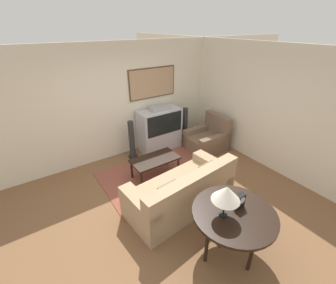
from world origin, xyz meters
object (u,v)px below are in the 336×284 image
mantel_clock (239,201)px  speaker_tower_left (132,141)px  tv (160,129)px  armchair (207,139)px  coffee_table (155,160)px  console_table (234,216)px  couch (182,192)px  table_lamp (226,194)px  speaker_tower_right (185,126)px

mantel_clock → speaker_tower_left: 3.17m
tv → mantel_clock: bearing=-102.3°
tv → armchair: size_ratio=1.23×
coffee_table → console_table: bearing=-91.5°
mantel_clock → couch: bearing=98.2°
speaker_tower_left → table_lamp: bearing=-93.1°
armchair → speaker_tower_right: (-0.20, 0.72, 0.18)m
armchair → tv: bearing=-123.9°
armchair → table_lamp: bearing=-37.5°
coffee_table → armchair: bearing=8.9°
tv → mantel_clock: tv is taller
mantel_clock → speaker_tower_right: (1.51, 3.14, -0.40)m
couch → speaker_tower_right: 2.66m
console_table → mantel_clock: size_ratio=5.62×
console_table → speaker_tower_left: bearing=90.0°
armchair → coffee_table: 1.82m
couch → table_lamp: bearing=77.0°
armchair → mantel_clock: bearing=-33.0°
couch → speaker_tower_right: bearing=-134.1°
coffee_table → tv: bearing=53.4°
console_table → armchair: bearing=53.2°
armchair → mantel_clock: size_ratio=4.72×
speaker_tower_right → mantel_clock: bearing=-115.7°
mantel_clock → tv: bearing=77.7°
coffee_table → speaker_tower_left: speaker_tower_left is taller
console_table → speaker_tower_right: (1.65, 3.19, -0.23)m
coffee_table → speaker_tower_right: speaker_tower_right is taller
mantel_clock → console_table: bearing=-159.1°
coffee_table → table_lamp: size_ratio=2.12×
speaker_tower_left → coffee_table: bearing=-86.8°
couch → armchair: (1.87, 1.34, -0.04)m
tv → table_lamp: bearing=-107.4°
coffee_table → mantel_clock: size_ratio=5.00×
mantel_clock → speaker_tower_left: bearing=92.4°
coffee_table → table_lamp: 2.26m
table_lamp → mantel_clock: size_ratio=2.35×
coffee_table → console_table: 2.21m
tv → speaker_tower_left: bearing=-178.1°
couch → speaker_tower_right: (1.67, 2.07, 0.15)m
coffee_table → console_table: size_ratio=0.89×
tv → armchair: tv is taller
tv → mantel_clock: (-0.69, -3.17, 0.30)m
armchair → table_lamp: 3.26m
speaker_tower_left → speaker_tower_right: same height
coffee_table → console_table: console_table is taller
tv → couch: (-0.84, -2.10, -0.24)m
mantel_clock → speaker_tower_right: size_ratio=0.21×
tv → console_table: 3.33m
armchair → speaker_tower_left: speaker_tower_left is taller
tv → coffee_table: 1.30m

